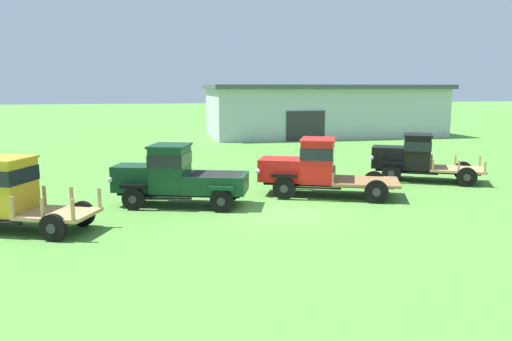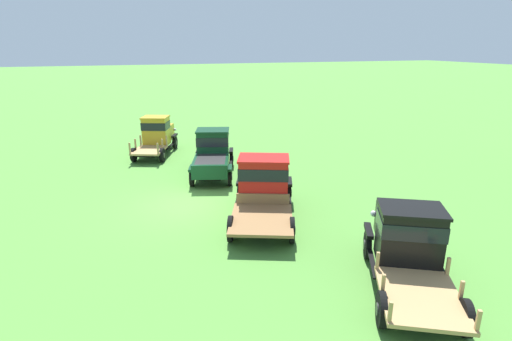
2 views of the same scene
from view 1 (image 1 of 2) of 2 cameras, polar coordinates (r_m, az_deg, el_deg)
ground_plane at (r=17.17m, az=3.15°, el=-4.93°), size 240.00×240.00×0.00m
farm_shed at (r=45.58m, az=7.54°, el=6.88°), size 20.48×10.14×4.49m
vintage_truck_foreground_near at (r=16.79m, az=-27.00°, el=-2.32°), size 4.98×3.16×2.22m
vintage_truck_second_in_line at (r=18.29m, az=-9.00°, el=-0.56°), size 5.13×3.07×2.24m
vintage_truck_midrow_center at (r=19.93m, az=6.50°, el=0.53°), size 5.81×3.85×2.28m
vintage_truck_far_side at (r=24.11m, az=17.51°, el=1.59°), size 5.16×3.86×2.16m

